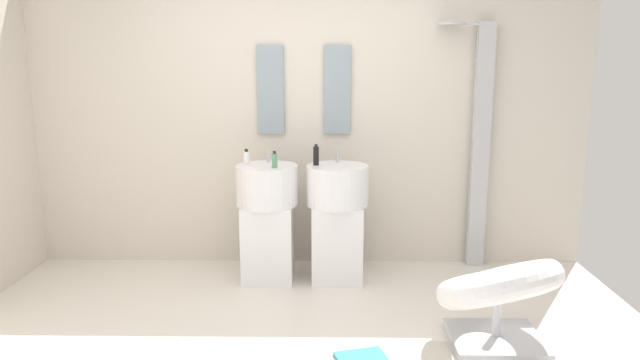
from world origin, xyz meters
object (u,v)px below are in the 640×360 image
at_px(pedestal_sink_left, 268,217).
at_px(shower_column, 479,142).
at_px(soap_bottle_white, 247,158).
at_px(lounge_chair, 498,292).
at_px(soap_bottle_green, 275,160).
at_px(magazine_teal, 361,357).
at_px(soap_bottle_black, 316,156).
at_px(pedestal_sink_right, 337,218).

height_order(pedestal_sink_left, shower_column, shower_column).
xyz_separation_m(pedestal_sink_left, soap_bottle_white, (-0.15, -0.03, 0.48)).
bearing_deg(pedestal_sink_left, lounge_chair, -36.04).
relative_size(pedestal_sink_left, soap_bottle_green, 7.86).
relative_size(pedestal_sink_left, lounge_chair, 0.96).
xyz_separation_m(lounge_chair, soap_bottle_green, (-1.46, 1.00, 0.65)).
bearing_deg(magazine_teal, shower_column, 41.72).
bearing_deg(magazine_teal, pedestal_sink_left, 101.23).
bearing_deg(soap_bottle_black, shower_column, 13.97).
xyz_separation_m(pedestal_sink_left, magazine_teal, (0.68, -1.33, -0.49)).
xyz_separation_m(pedestal_sink_right, magazine_teal, (0.12, -1.33, -0.49)).
bearing_deg(soap_bottle_white, lounge_chair, -32.81).
bearing_deg(pedestal_sink_left, soap_bottle_green, -58.07).
distance_m(pedestal_sink_left, soap_bottle_black, 0.63).
height_order(lounge_chair, soap_bottle_white, soap_bottle_white).
bearing_deg(shower_column, pedestal_sink_right, -163.58).
height_order(pedestal_sink_right, soap_bottle_black, soap_bottle_black).
bearing_deg(lounge_chair, soap_bottle_black, 135.44).
relative_size(lounge_chair, magazine_teal, 3.69).
relative_size(soap_bottle_white, soap_bottle_green, 1.00).
distance_m(pedestal_sink_left, soap_bottle_green, 0.50).
distance_m(pedestal_sink_left, shower_column, 1.86).
bearing_deg(magazine_teal, pedestal_sink_right, 79.42).
relative_size(pedestal_sink_left, magazine_teal, 3.54).
bearing_deg(soap_bottle_green, pedestal_sink_left, 121.93).
distance_m(magazine_teal, soap_bottle_green, 1.67).
relative_size(magazine_teal, soap_bottle_white, 2.22).
height_order(shower_column, magazine_teal, shower_column).
distance_m(pedestal_sink_left, magazine_teal, 1.57).
bearing_deg(shower_column, magazine_teal, -122.34).
height_order(pedestal_sink_left, soap_bottle_green, soap_bottle_green).
xyz_separation_m(pedestal_sink_left, pedestal_sink_right, (0.56, 0.00, 0.00)).
relative_size(soap_bottle_black, soap_bottle_green, 1.24).
bearing_deg(soap_bottle_white, magazine_teal, -57.27).
distance_m(pedestal_sink_right, soap_bottle_green, 0.69).
distance_m(magazine_teal, soap_bottle_black, 1.69).
relative_size(shower_column, lounge_chair, 1.90).
bearing_deg(lounge_chair, pedestal_sink_left, 143.96).
xyz_separation_m(soap_bottle_black, soap_bottle_green, (-0.31, -0.13, -0.02)).
xyz_separation_m(pedestal_sink_right, soap_bottle_green, (-0.48, -0.12, 0.48)).
height_order(magazine_teal, soap_bottle_black, soap_bottle_black).
bearing_deg(soap_bottle_black, magazine_teal, -77.65).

